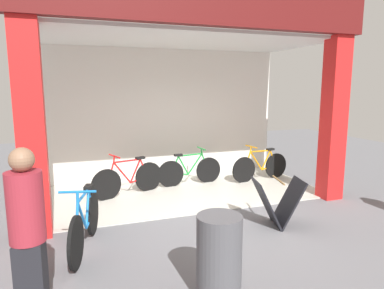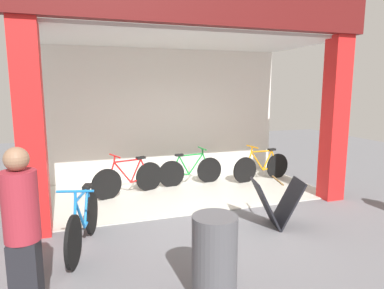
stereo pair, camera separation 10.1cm
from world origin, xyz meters
name	(u,v)px [view 1 (the left image)]	position (x,y,z in m)	size (l,w,h in m)	color
ground_plane	(205,214)	(0.00, 0.00, 0.00)	(19.73, 19.73, 0.00)	slate
shop_facade	(179,94)	(0.00, 1.51, 2.09)	(6.06, 3.09, 3.87)	beige
bicycle_inside_0	(129,179)	(-1.11, 1.51, 0.36)	(1.55, 0.61, 0.90)	black
bicycle_inside_1	(261,166)	(2.09, 1.62, 0.35)	(1.58, 0.44, 0.87)	black
bicycle_inside_2	(190,171)	(0.35, 1.82, 0.34)	(1.55, 0.43, 0.85)	black
bicycle_parked_0	(85,223)	(-2.07, -0.69, 0.38)	(0.56, 1.67, 0.94)	black
sandwich_board_sign	(278,203)	(0.91, -0.88, 0.39)	(0.88, 0.70, 0.79)	black
pedestrian_0	(29,243)	(-2.60, -2.30, 0.89)	(0.34, 0.34, 1.75)	black
trash_bin	(219,258)	(-0.79, -2.37, 0.46)	(0.48, 0.48, 0.93)	#4C4C51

